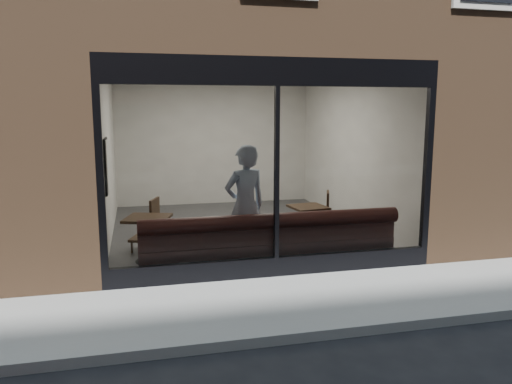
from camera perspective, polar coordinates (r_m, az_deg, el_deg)
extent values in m
plane|color=black|center=(5.80, 8.01, -16.00)|extent=(120.00, 120.00, 0.00)
cube|color=gray|center=(6.65, 4.80, -12.41)|extent=(40.00, 2.00, 0.01)
cube|color=gray|center=(5.73, 8.22, -15.66)|extent=(40.00, 0.10, 0.12)
cube|color=brown|center=(13.01, -21.43, 4.97)|extent=(2.50, 12.00, 3.20)
cube|color=brown|center=(14.09, 10.52, 5.78)|extent=(2.50, 12.00, 3.20)
cube|color=brown|center=(16.00, -6.45, 6.31)|extent=(5.00, 6.00, 3.20)
plane|color=#2D2D30|center=(10.34, -2.16, -4.27)|extent=(6.00, 6.00, 0.00)
plane|color=white|center=(10.07, -2.28, 13.53)|extent=(6.00, 6.00, 0.00)
plane|color=beige|center=(13.02, -4.80, 5.60)|extent=(5.00, 0.00, 5.00)
plane|color=beige|center=(9.91, -16.52, 4.01)|extent=(0.00, 6.00, 6.00)
plane|color=beige|center=(10.85, 10.84, 4.68)|extent=(0.00, 6.00, 6.00)
cube|color=black|center=(7.55, 2.30, -8.52)|extent=(5.00, 0.10, 0.30)
cube|color=black|center=(7.19, 2.45, 13.61)|extent=(5.00, 0.10, 0.40)
cube|color=black|center=(7.24, 2.37, 2.08)|extent=(0.06, 0.10, 2.50)
plane|color=white|center=(7.21, 2.43, 2.05)|extent=(4.80, 0.00, 4.80)
cube|color=#351813|center=(7.89, 1.51, -7.13)|extent=(4.00, 0.55, 0.45)
imported|color=#A4B9D5|center=(7.89, -1.25, -1.59)|extent=(0.81, 0.64, 1.93)
cube|color=black|center=(8.23, -12.30, -2.95)|extent=(0.85, 0.85, 0.04)
cube|color=black|center=(8.98, 5.99, -1.74)|extent=(0.68, 0.68, 0.04)
cube|color=black|center=(8.98, -12.56, -5.19)|extent=(0.59, 0.59, 0.04)
cube|color=black|center=(9.57, 6.99, -4.12)|extent=(0.55, 0.55, 0.04)
cube|color=white|center=(8.80, -16.60, 2.89)|extent=(0.02, 0.66, 0.88)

